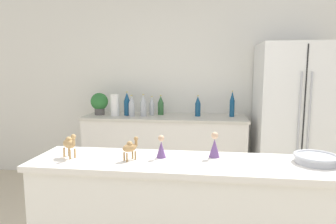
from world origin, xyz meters
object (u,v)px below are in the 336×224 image
back_bottle_1 (132,106)px  potted_plant (99,103)px  back_bottle_5 (232,104)px  camel_figurine (69,143)px  paper_towel_roll (115,105)px  wise_man_figurine_purple (161,148)px  refrigerator (293,121)px  camel_figurine_second (130,147)px  wise_man_figurine_crimson (214,146)px  back_bottle_3 (198,106)px  back_bottle_2 (143,106)px  back_bottle_0 (127,104)px  back_bottle_4 (152,106)px  fruit_bowl (316,158)px  back_bottle_6 (161,105)px

back_bottle_1 → potted_plant: bearing=171.0°
back_bottle_5 → camel_figurine: 2.32m
paper_towel_roll → wise_man_figurine_purple: size_ratio=1.93×
refrigerator → back_bottle_1: size_ratio=6.78×
camel_figurine_second → wise_man_figurine_crimson: size_ratio=0.87×
back_bottle_3 → camel_figurine: back_bottle_3 is taller
back_bottle_3 → camel_figurine_second: back_bottle_3 is taller
back_bottle_1 → back_bottle_5: 1.24m
potted_plant → back_bottle_2: potted_plant is taller
paper_towel_roll → camel_figurine_second: size_ratio=1.98×
back_bottle_0 → back_bottle_2: back_bottle_0 is taller
back_bottle_2 → camel_figurine_second: back_bottle_2 is taller
camel_figurine_second → wise_man_figurine_crimson: (0.50, 0.13, -0.01)m
potted_plant → back_bottle_2: (0.58, -0.05, -0.03)m
potted_plant → wise_man_figurine_purple: (1.09, -1.89, -0.06)m
back_bottle_1 → back_bottle_3: (0.81, 0.11, -0.00)m
back_bottle_4 → camel_figurine_second: size_ratio=1.76×
potted_plant → fruit_bowl: bearing=-43.4°
paper_towel_roll → back_bottle_1: paper_towel_roll is taller
back_bottle_0 → camel_figurine: bearing=-85.0°
back_bottle_0 → back_bottle_4: size_ratio=1.24×
paper_towel_roll → camel_figurine_second: paper_towel_roll is taller
back_bottle_4 → wise_man_figurine_crimson: (0.74, -1.88, -0.01)m
back_bottle_1 → back_bottle_4: bearing=26.4°
back_bottle_0 → back_bottle_3: back_bottle_0 is taller
refrigerator → fruit_bowl: bearing=-101.5°
camel_figurine → paper_towel_roll: bearing=99.4°
back_bottle_1 → back_bottle_3: 0.82m
back_bottle_4 → back_bottle_1: bearing=-153.6°
back_bottle_0 → back_bottle_5: 1.31m
back_bottle_5 → wise_man_figurine_purple: back_bottle_5 is taller
back_bottle_1 → back_bottle_2: size_ratio=0.96×
back_bottle_3 → wise_man_figurine_purple: 1.94m
back_bottle_3 → camel_figurine: bearing=-109.7°
back_bottle_6 → fruit_bowl: back_bottle_6 is taller
back_bottle_2 → fruit_bowl: (1.41, -1.84, -0.06)m
back_bottle_1 → wise_man_figurine_crimson: size_ratio=1.67×
back_bottle_6 → wise_man_figurine_crimson: back_bottle_6 is taller
back_bottle_4 → back_bottle_3: bearing=-0.6°
refrigerator → back_bottle_3: (-1.11, 0.11, 0.15)m
paper_towel_roll → fruit_bowl: (1.77, -1.83, -0.07)m
paper_towel_roll → back_bottle_5: (1.45, 0.12, 0.02)m
back_bottle_0 → back_bottle_6: bearing=15.3°
camel_figurine → wise_man_figurine_purple: 0.56m
back_bottle_4 → camel_figurine: bearing=-93.9°
back_bottle_5 → fruit_bowl: back_bottle_5 is taller
wise_man_figurine_purple → refrigerator: bearing=55.0°
back_bottle_6 → fruit_bowl: size_ratio=1.01×
back_bottle_1 → fruit_bowl: (1.55, -1.82, -0.06)m
camel_figurine_second → back_bottle_1: bearing=104.1°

